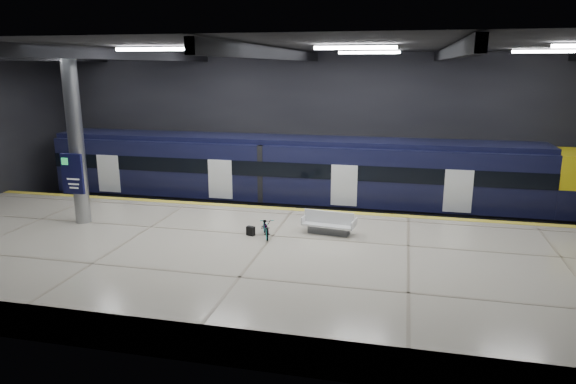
% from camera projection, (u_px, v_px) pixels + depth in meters
% --- Properties ---
extents(ground, '(30.00, 30.00, 0.00)m').
position_uv_depth(ground, '(279.00, 254.00, 20.54)').
color(ground, black).
rests_on(ground, ground).
extents(room_shell, '(30.10, 16.10, 8.05)m').
position_uv_depth(room_shell, '(278.00, 110.00, 19.18)').
color(room_shell, black).
rests_on(room_shell, ground).
extents(platform, '(30.00, 11.00, 1.10)m').
position_uv_depth(platform, '(262.00, 264.00, 18.04)').
color(platform, '#BAB39D').
rests_on(platform, ground).
extents(safety_strip, '(30.00, 0.40, 0.01)m').
position_uv_depth(safety_strip, '(294.00, 209.00, 22.88)').
color(safety_strip, yellow).
rests_on(safety_strip, platform).
extents(rails, '(30.00, 1.52, 0.16)m').
position_uv_depth(rails, '(305.00, 214.00, 25.73)').
color(rails, gray).
rests_on(rails, ground).
extents(train, '(29.40, 2.84, 3.79)m').
position_uv_depth(train, '(323.00, 177.00, 25.06)').
color(train, black).
rests_on(train, ground).
extents(bench, '(2.09, 1.08, 0.88)m').
position_uv_depth(bench, '(329.00, 226.00, 19.51)').
color(bench, '#595B60').
rests_on(bench, platform).
extents(bicycle, '(1.00, 1.54, 0.77)m').
position_uv_depth(bicycle, '(266.00, 227.00, 19.14)').
color(bicycle, '#99999E').
rests_on(bicycle, platform).
extents(pannier_bag, '(0.34, 0.26, 0.35)m').
position_uv_depth(pannier_bag, '(251.00, 231.00, 19.32)').
color(pannier_bag, black).
rests_on(pannier_bag, platform).
extents(info_column, '(0.90, 0.78, 6.90)m').
position_uv_depth(info_column, '(76.00, 141.00, 20.22)').
color(info_column, '#9EA0A5').
rests_on(info_column, platform).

